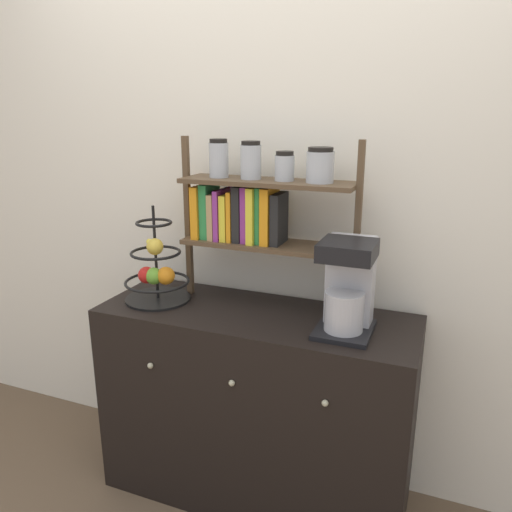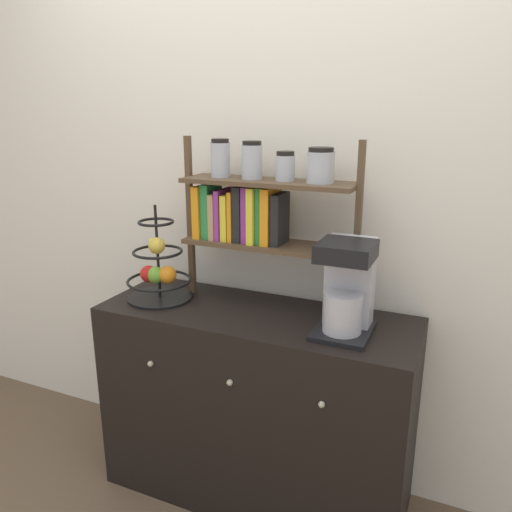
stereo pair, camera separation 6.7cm
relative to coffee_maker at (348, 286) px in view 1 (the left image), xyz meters
The scene contains 5 objects.
wall_back 0.55m from the coffee_maker, 141.24° to the left, with size 7.00×0.05×2.60m, color silver.
sideboard 0.71m from the coffee_maker, behind, with size 1.29×0.48×0.86m.
coffee_maker is the anchor object (origin of this frame).
fruit_stand 0.82m from the coffee_maker, behind, with size 0.28×0.28×0.41m.
shelf_hutch 0.51m from the coffee_maker, 163.04° to the left, with size 0.75×0.20×0.69m.
Camera 1 is at (0.70, -1.50, 1.65)m, focal length 35.00 mm.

